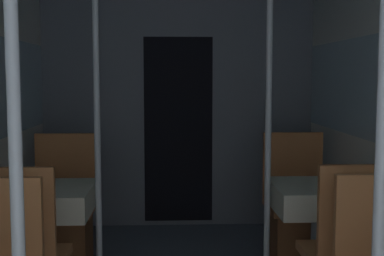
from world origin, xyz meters
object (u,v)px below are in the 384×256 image
support_pole_left_1 (97,128)px  support_pole_right_0 (381,185)px  dining_table_left_1 (44,205)px  dining_table_right_1 (320,202)px  chair_left_far_1 (63,226)px  support_pole_left_0 (17,188)px  support_pole_right_1 (268,128)px  chair_right_far_1 (297,223)px

support_pole_left_1 → support_pole_right_0: (1.09, -1.82, 0.00)m
support_pole_left_1 → dining_table_left_1: bearing=180.0°
dining_table_left_1 → support_pole_left_1: size_ratio=0.33×
dining_table_left_1 → dining_table_right_1: same height
support_pole_left_1 → dining_table_right_1: size_ratio=3.07×
chair_left_far_1 → support_pole_right_0: 2.92m
support_pole_right_0 → support_pole_left_0: bearing=180.0°
dining_table_left_1 → support_pole_right_1: bearing=0.0°
chair_right_far_1 → support_pole_left_1: bearing=22.1°
chair_left_far_1 → support_pole_right_1: bearing=157.9°
support_pole_right_0 → dining_table_right_1: support_pole_right_0 is taller
support_pole_left_0 → support_pole_left_1: size_ratio=1.00×
support_pole_left_0 → support_pole_right_0: 1.09m
chair_right_far_1 → support_pole_left_0: bearing=59.1°
dining_table_left_1 → chair_right_far_1: bearing=18.2°
support_pole_left_1 → chair_right_far_1: (1.44, 0.59, -0.80)m
support_pole_left_0 → dining_table_left_1: size_ratio=3.07×
dining_table_left_1 → chair_right_far_1: chair_right_far_1 is taller
support_pole_left_1 → dining_table_right_1: (1.44, 0.00, -0.49)m
support_pole_left_1 → support_pole_right_0: size_ratio=1.00×
support_pole_right_0 → chair_right_far_1: 2.56m
support_pole_right_0 → dining_table_left_1: bearing=128.4°
support_pole_left_0 → chair_right_far_1: size_ratio=2.23×
support_pole_left_1 → chair_right_far_1: bearing=22.1°
dining_table_left_1 → support_pole_right_1: size_ratio=0.33×
support_pole_left_1 → support_pole_right_0: bearing=-59.0°
support_pole_left_0 → dining_table_right_1: size_ratio=3.07×
chair_left_far_1 → chair_right_far_1: same height
dining_table_right_1 → chair_right_far_1: size_ratio=0.73×
chair_right_far_1 → support_pole_right_1: (-0.35, -0.59, 0.80)m
dining_table_left_1 → support_pole_left_1: (0.35, 0.00, 0.49)m
dining_table_right_1 → chair_right_far_1: chair_right_far_1 is taller
support_pole_left_1 → support_pole_left_0: bearing=-90.0°
support_pole_right_0 → chair_left_far_1: bearing=120.9°
support_pole_right_1 → chair_right_far_1: bearing=59.3°
dining_table_right_1 → support_pole_right_0: bearing=-100.8°
support_pole_left_0 → support_pole_right_1: bearing=59.0°
chair_left_far_1 → support_pole_right_1: 1.75m
support_pole_left_0 → chair_right_far_1: (1.44, 2.41, -0.80)m
support_pole_left_0 → chair_left_far_1: bearing=98.2°
support_pole_left_0 → support_pole_right_0: size_ratio=1.00×
support_pole_right_0 → support_pole_right_1: same height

